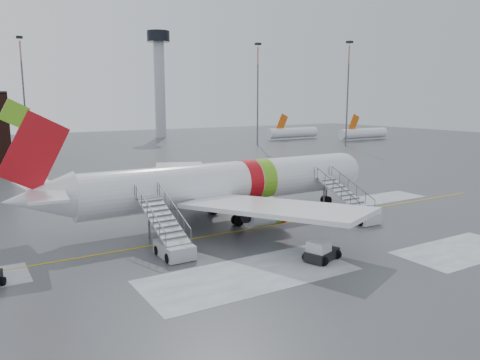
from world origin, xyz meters
TOP-DOWN VIEW (x-y plane):
  - ground at (0.00, 0.00)m, footprint 260.00×260.00m
  - airliner at (-0.95, 3.03)m, footprint 35.03×32.97m
  - airstair_fwd at (9.63, -3.50)m, footprint 2.05×7.70m
  - airstair_aft at (-8.69, -3.50)m, footprint 2.05×7.70m
  - pushback_tug at (-0.33, -10.33)m, footprint 2.91×2.53m
  - control_tower at (30.00, 95.00)m, footprint 6.40×6.40m
  - light_mast_far_ne at (42.00, 62.00)m, footprint 1.20×1.20m
  - light_mast_far_n at (-8.00, 78.00)m, footprint 1.20×1.20m
  - light_mast_far_e at (58.00, 48.00)m, footprint 1.20×1.20m
  - distant_aircraft at (62.50, 64.00)m, footprint 35.00×18.00m

SIDE VIEW (x-z plane):
  - ground at x=0.00m, z-range 0.00..0.00m
  - distant_aircraft at x=62.50m, z-range -4.00..4.00m
  - pushback_tug at x=-0.33m, z-range -0.09..1.40m
  - airstair_fwd at x=9.63m, z-range -0.68..2.81m
  - airstair_aft at x=-8.69m, z-range -0.68..2.81m
  - airliner at x=-0.95m, z-range -2.17..9.01m
  - light_mast_far_ne at x=42.00m, z-range 1.71..25.96m
  - light_mast_far_n at x=-8.00m, z-range 1.71..25.96m
  - light_mast_far_e at x=58.00m, z-range 1.71..25.96m
  - control_tower at x=30.00m, z-range 3.75..33.75m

